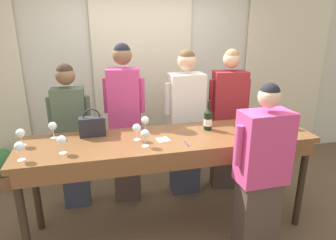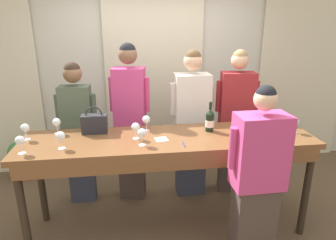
# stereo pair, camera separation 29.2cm
# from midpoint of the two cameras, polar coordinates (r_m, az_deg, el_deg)

# --- Properties ---
(ground_plane) EXTENTS (18.00, 18.00, 0.00)m
(ground_plane) POSITION_cam_midpoint_polar(r_m,az_deg,el_deg) (3.42, -2.29, -19.55)
(ground_plane) COLOR brown
(wall_back) EXTENTS (12.00, 0.06, 2.80)m
(wall_back) POSITION_cam_midpoint_polar(r_m,az_deg,el_deg) (4.34, -6.79, 8.94)
(wall_back) COLOR beige
(wall_back) RESTS_ON ground_plane
(curtain_panel_center) EXTENTS (1.37, 0.03, 2.69)m
(curtain_panel_center) POSITION_cam_midpoint_polar(r_m,az_deg,el_deg) (4.29, -6.65, 8.07)
(curtain_panel_center) COLOR beige
(curtain_panel_center) RESTS_ON ground_plane
(curtain_panel_right) EXTENTS (1.37, 0.03, 2.69)m
(curtain_panel_right) POSITION_cam_midpoint_polar(r_m,az_deg,el_deg) (5.08, 19.80, 8.71)
(curtain_panel_right) COLOR beige
(curtain_panel_right) RESTS_ON ground_plane
(tasting_bar) EXTENTS (2.82, 0.73, 1.03)m
(tasting_bar) POSITION_cam_midpoint_polar(r_m,az_deg,el_deg) (2.92, -2.42, -5.34)
(tasting_bar) COLOR brown
(tasting_bar) RESTS_ON ground_plane
(wine_bottle) EXTENTS (0.09, 0.09, 0.31)m
(wine_bottle) POSITION_cam_midpoint_polar(r_m,az_deg,el_deg) (3.07, 4.95, 0.09)
(wine_bottle) COLOR black
(wine_bottle) RESTS_ON tasting_bar
(handbag) EXTENTS (0.25, 0.12, 0.27)m
(handbag) POSITION_cam_midpoint_polar(r_m,az_deg,el_deg) (3.04, -16.91, -1.13)
(handbag) COLOR #232328
(handbag) RESTS_ON tasting_bar
(wine_glass_front_left) EXTENTS (0.08, 0.08, 0.16)m
(wine_glass_front_left) POSITION_cam_midpoint_polar(r_m,az_deg,el_deg) (2.67, -7.53, -2.78)
(wine_glass_front_left) COLOR white
(wine_glass_front_left) RESTS_ON tasting_bar
(wine_glass_front_mid) EXTENTS (0.08, 0.08, 0.16)m
(wine_glass_front_mid) POSITION_cam_midpoint_polar(r_m,az_deg,el_deg) (3.03, -7.15, -0.17)
(wine_glass_front_mid) COLOR white
(wine_glass_front_mid) RESTS_ON tasting_bar
(wine_glass_front_right) EXTENTS (0.08, 0.08, 0.16)m
(wine_glass_front_right) POSITION_cam_midpoint_polar(r_m,az_deg,el_deg) (2.90, 13.24, -1.37)
(wine_glass_front_right) COLOR white
(wine_glass_front_right) RESTS_ON tasting_bar
(wine_glass_center_left) EXTENTS (0.08, 0.08, 0.16)m
(wine_glass_center_left) POSITION_cam_midpoint_polar(r_m,az_deg,el_deg) (3.10, -23.67, -1.21)
(wine_glass_center_left) COLOR white
(wine_glass_center_left) RESTS_ON tasting_bar
(wine_glass_center_mid) EXTENTS (0.08, 0.08, 0.16)m
(wine_glass_center_mid) POSITION_cam_midpoint_polar(r_m,az_deg,el_deg) (3.19, 12.09, 0.48)
(wine_glass_center_mid) COLOR white
(wine_glass_center_mid) RESTS_ON tasting_bar
(wine_glass_center_right) EXTENTS (0.08, 0.08, 0.16)m
(wine_glass_center_right) POSITION_cam_midpoint_polar(r_m,az_deg,el_deg) (3.29, 19.67, 0.35)
(wine_glass_center_right) COLOR white
(wine_glass_center_right) RESTS_ON tasting_bar
(wine_glass_back_left) EXTENTS (0.08, 0.08, 0.16)m
(wine_glass_back_left) POSITION_cam_midpoint_polar(r_m,az_deg,el_deg) (2.83, -8.94, -1.65)
(wine_glass_back_left) COLOR white
(wine_glass_back_left) RESTS_ON tasting_bar
(wine_glass_back_mid) EXTENTS (0.08, 0.08, 0.16)m
(wine_glass_back_mid) POSITION_cam_midpoint_polar(r_m,az_deg,el_deg) (2.72, -22.57, -3.71)
(wine_glass_back_mid) COLOR white
(wine_glass_back_mid) RESTS_ON tasting_bar
(wine_glass_back_right) EXTENTS (0.08, 0.08, 0.16)m
(wine_glass_back_right) POSITION_cam_midpoint_polar(r_m,az_deg,el_deg) (3.04, -28.82, -2.34)
(wine_glass_back_right) COLOR white
(wine_glass_back_right) RESTS_ON tasting_bar
(wine_glass_near_host) EXTENTS (0.08, 0.08, 0.16)m
(wine_glass_near_host) POSITION_cam_midpoint_polar(r_m,az_deg,el_deg) (2.73, -29.28, -4.59)
(wine_glass_near_host) COLOR white
(wine_glass_near_host) RESTS_ON tasting_bar
(napkin) EXTENTS (0.13, 0.13, 0.00)m
(napkin) POSITION_cam_midpoint_polar(r_m,az_deg,el_deg) (2.84, -3.92, -3.80)
(napkin) COLOR white
(napkin) RESTS_ON tasting_bar
(pen) EXTENTS (0.01, 0.12, 0.01)m
(pen) POSITION_cam_midpoint_polar(r_m,az_deg,el_deg) (2.74, 0.53, -4.56)
(pen) COLOR #193399
(pen) RESTS_ON tasting_bar
(guest_olive_jacket) EXTENTS (0.46, 0.21, 1.68)m
(guest_olive_jacket) POSITION_cam_midpoint_polar(r_m,az_deg,el_deg) (3.55, -20.18, -2.62)
(guest_olive_jacket) COLOR #383D51
(guest_olive_jacket) RESTS_ON ground_plane
(guest_pink_top) EXTENTS (0.47, 0.31, 1.88)m
(guest_pink_top) POSITION_cam_midpoint_polar(r_m,az_deg,el_deg) (3.49, -10.51, -0.62)
(guest_pink_top) COLOR #473833
(guest_pink_top) RESTS_ON ground_plane
(guest_cream_sweater) EXTENTS (0.52, 0.26, 1.80)m
(guest_cream_sweater) POSITION_cam_midpoint_polar(r_m,az_deg,el_deg) (3.62, 1.09, -0.62)
(guest_cream_sweater) COLOR #383D51
(guest_cream_sweater) RESTS_ON ground_plane
(guest_striped_shirt) EXTENTS (0.51, 0.31, 1.79)m
(guest_striped_shirt) POSITION_cam_midpoint_polar(r_m,az_deg,el_deg) (3.79, 9.16, -0.03)
(guest_striped_shirt) COLOR #473833
(guest_striped_shirt) RESTS_ON ground_plane
(host_pouring) EXTENTS (0.53, 0.27, 1.64)m
(host_pouring) POSITION_cam_midpoint_polar(r_m,az_deg,el_deg) (2.69, 14.27, -10.49)
(host_pouring) COLOR #473833
(host_pouring) RESTS_ON ground_plane
(potted_plant) EXTENTS (0.27, 0.27, 0.55)m
(potted_plant) POSITION_cam_midpoint_polar(r_m,az_deg,el_deg) (4.55, -30.41, -7.96)
(potted_plant) COLOR #935B3D
(potted_plant) RESTS_ON ground_plane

